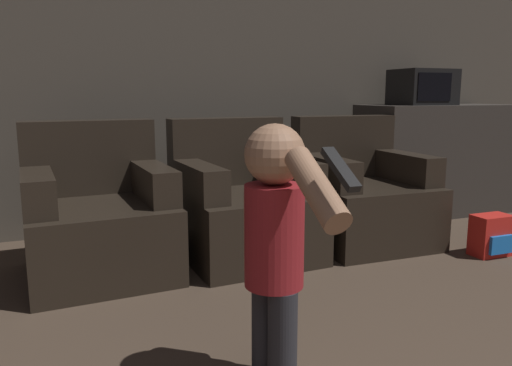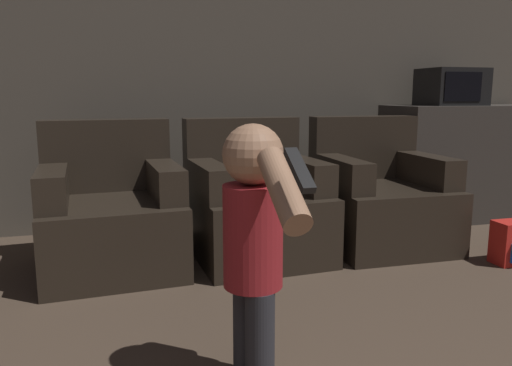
# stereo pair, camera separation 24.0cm
# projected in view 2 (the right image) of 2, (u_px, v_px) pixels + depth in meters

# --- Properties ---
(wall_back) EXTENTS (8.40, 0.05, 2.60)m
(wall_back) POSITION_uv_depth(u_px,v_px,m) (172.00, 58.00, 3.78)
(wall_back) COLOR #51493F
(wall_back) RESTS_ON ground_plane
(armchair_left) EXTENTS (0.84, 0.87, 0.88)m
(armchair_left) POSITION_uv_depth(u_px,v_px,m) (112.00, 216.00, 2.98)
(armchair_left) COLOR black
(armchair_left) RESTS_ON ground_plane
(armchair_middle) EXTENTS (0.84, 0.87, 0.88)m
(armchair_middle) POSITION_uv_depth(u_px,v_px,m) (255.00, 207.00, 3.22)
(armchair_middle) COLOR black
(armchair_middle) RESTS_ON ground_plane
(armchair_right) EXTENTS (0.80, 0.83, 0.88)m
(armchair_right) POSITION_uv_depth(u_px,v_px,m) (379.00, 200.00, 3.45)
(armchair_right) COLOR black
(armchair_right) RESTS_ON ground_plane
(person_toddler) EXTENTS (0.21, 0.63, 0.94)m
(person_toddler) POSITION_uv_depth(u_px,v_px,m) (254.00, 237.00, 1.70)
(person_toddler) COLOR #28282D
(person_toddler) RESTS_ON ground_plane
(kitchen_counter) EXTENTS (1.38, 0.59, 0.94)m
(kitchen_counter) POSITION_uv_depth(u_px,v_px,m) (467.00, 162.00, 4.21)
(kitchen_counter) COLOR #38332D
(kitchen_counter) RESTS_ON ground_plane
(microwave) EXTENTS (0.47, 0.38, 0.30)m
(microwave) POSITION_uv_depth(u_px,v_px,m) (451.00, 87.00, 4.05)
(microwave) COLOR black
(microwave) RESTS_ON kitchen_counter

